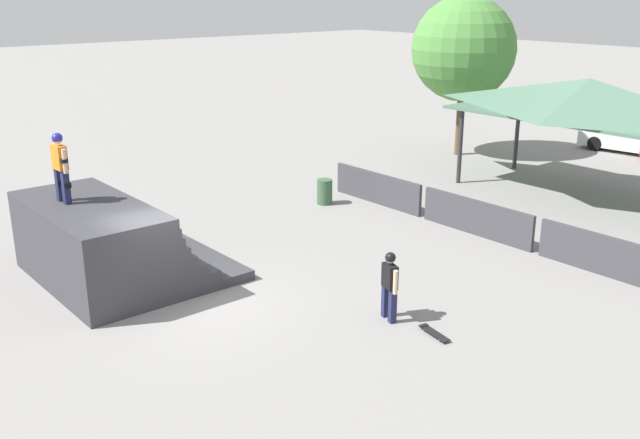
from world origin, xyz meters
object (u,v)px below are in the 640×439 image
at_px(skater_on_deck, 60,163).
at_px(tree_beside_pavilion, 464,49).
at_px(skateboard_on_deck, 62,195).
at_px(bystander_walking, 390,281).
at_px(skateboard_on_ground, 433,333).
at_px(trash_bin, 325,192).
at_px(parked_car_white, 630,139).

relative_size(skater_on_deck, tree_beside_pavilion, 0.25).
relative_size(skateboard_on_deck, bystander_walking, 0.52).
relative_size(skateboard_on_deck, tree_beside_pavilion, 0.12).
distance_m(bystander_walking, skateboard_on_ground, 1.45).
bearing_deg(tree_beside_pavilion, trash_bin, -77.91).
distance_m(tree_beside_pavilion, trash_bin, 10.40).
bearing_deg(bystander_walking, skater_on_deck, 51.16).
xyz_separation_m(bystander_walking, trash_bin, (-7.68, 4.62, -0.50)).
relative_size(tree_beside_pavilion, trash_bin, 7.93).
bearing_deg(skater_on_deck, tree_beside_pavilion, 95.84).
bearing_deg(skater_on_deck, trash_bin, 92.77).
distance_m(skateboard_on_deck, bystander_walking, 8.50).
xyz_separation_m(skateboard_on_deck, trash_bin, (-0.48, 8.99, -1.66)).
relative_size(skateboard_on_deck, skateboard_on_ground, 0.94).
height_order(skateboard_on_deck, tree_beside_pavilion, tree_beside_pavilion).
height_order(skateboard_on_ground, tree_beside_pavilion, tree_beside_pavilion).
bearing_deg(trash_bin, tree_beside_pavilion, 102.09).
xyz_separation_m(skateboard_on_ground, parked_car_white, (-6.26, 20.06, 0.54)).
relative_size(skater_on_deck, skateboard_on_ground, 1.95).
bearing_deg(skateboard_on_deck, bystander_walking, 46.99).
distance_m(skateboard_on_deck, tree_beside_pavilion, 18.66).
bearing_deg(trash_bin, bystander_walking, -31.06).
distance_m(skater_on_deck, tree_beside_pavilion, 18.75).
bearing_deg(skateboard_on_deck, tree_beside_pavilion, 113.43).
bearing_deg(skater_on_deck, bystander_walking, 30.46).
distance_m(bystander_walking, trash_bin, 8.98).
bearing_deg(skateboard_on_ground, bystander_walking, 20.41).
bearing_deg(tree_beside_pavilion, skateboard_on_ground, -51.83).
height_order(bystander_walking, skateboard_on_ground, bystander_walking).
height_order(skateboard_on_deck, skateboard_on_ground, skateboard_on_deck).
xyz_separation_m(skateboard_on_deck, skateboard_on_ground, (8.34, 4.57, -2.03)).
bearing_deg(tree_beside_pavilion, parked_car_white, 54.05).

